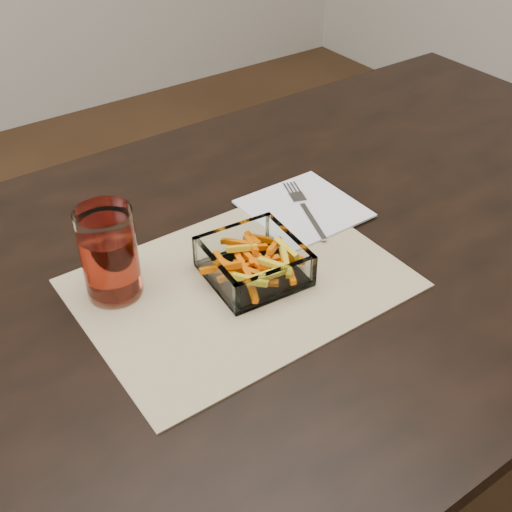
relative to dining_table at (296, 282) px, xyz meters
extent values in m
plane|color=#331E0F|center=(0.00, 0.00, -0.66)|extent=(4.50, 4.50, 0.00)
cube|color=black|center=(0.00, 0.00, 0.07)|extent=(1.60, 0.90, 0.03)
cylinder|color=black|center=(0.72, 0.37, -0.30)|extent=(0.06, 0.06, 0.72)
cube|color=tan|center=(-0.14, -0.04, 0.09)|extent=(0.45, 0.33, 0.00)
cube|color=white|center=(-0.11, -0.03, 0.09)|extent=(0.14, 0.14, 0.01)
cube|color=white|center=(-0.11, 0.03, 0.12)|extent=(0.13, 0.02, 0.05)
cube|color=white|center=(-0.12, -0.09, 0.12)|extent=(0.13, 0.02, 0.05)
cube|color=white|center=(-0.17, -0.03, 0.12)|extent=(0.02, 0.13, 0.05)
cube|color=white|center=(-0.05, -0.04, 0.12)|extent=(0.02, 0.13, 0.05)
cylinder|color=white|center=(-0.29, 0.05, 0.16)|extent=(0.08, 0.08, 0.14)
cylinder|color=#9E2516|center=(-0.29, 0.05, 0.14)|extent=(0.07, 0.07, 0.09)
cube|color=white|center=(0.06, 0.06, 0.09)|extent=(0.17, 0.17, 0.00)
cube|color=silver|center=(0.04, 0.02, 0.10)|extent=(0.04, 0.10, 0.00)
cube|color=silver|center=(0.07, 0.09, 0.10)|extent=(0.03, 0.04, 0.00)
cube|color=silver|center=(0.07, 0.12, 0.10)|extent=(0.01, 0.03, 0.00)
cube|color=silver|center=(0.08, 0.12, 0.10)|extent=(0.01, 0.03, 0.00)
cube|color=silver|center=(0.08, 0.12, 0.10)|extent=(0.01, 0.03, 0.00)
cube|color=silver|center=(0.09, 0.12, 0.10)|extent=(0.01, 0.03, 0.00)
camera|label=1|loc=(-0.53, -0.63, 0.69)|focal=45.00mm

